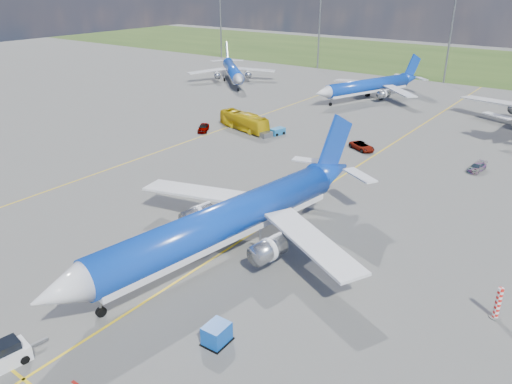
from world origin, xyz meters
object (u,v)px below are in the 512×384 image
Objects in this scene: bg_jet_nw at (233,82)px; pushback_tug at (3,357)px; uld_container at (217,334)px; service_car_b at (362,146)px; warning_post at (498,303)px; service_car_c at (477,167)px; main_airliner at (225,255)px; service_car_a at (203,128)px; bg_jet_nnw at (367,99)px; baggage_tug_c at (274,133)px; apron_bus at (244,121)px.

bg_jet_nw is 110.41m from pushback_tug.
service_car_b is at bearing 100.60° from uld_container.
warning_post is 37.50m from service_car_c.
pushback_tug is (-3.12, -22.39, 0.75)m from main_airliner.
warning_post is at bearing 41.69° from uld_container.
main_airliner is at bearing 124.70° from uld_container.
service_car_a is at bearing -160.96° from service_car_c.
bg_jet_nnw is 91.32m from uld_container.
service_car_a reaches higher than baggage_tug_c.
service_car_b is (-11.64, 51.39, -0.15)m from uld_container.
uld_container is at bearing -97.27° from bg_jet_nw.
main_airliner reaches higher than uld_container.
main_airliner is at bearing -56.28° from bg_jet_nnw.
service_car_b is 16.92m from baggage_tug_c.
main_airliner reaches higher than service_car_b.
service_car_a is at bearing -103.28° from bg_jet_nw.
warning_post is 83.43m from bg_jet_nnw.
uld_container is at bearing -130.99° from apron_bus.
service_car_a is 0.79× the size of baggage_tug_c.
bg_jet_nnw is 78.56m from main_airliner.
warning_post is 0.54× the size of pushback_tug.
uld_container reaches higher than service_car_b.
apron_bus is 2.84× the size of service_car_c.
main_airliner is at bearing -100.98° from service_car_c.
apron_bus is at bearing 123.32° from uld_container.
service_car_b is at bearing 18.72° from baggage_tug_c.
service_car_a is 48.08m from service_car_c.
uld_container is 59.81m from service_car_a.
uld_container is at bearing -52.94° from bg_jet_nnw.
service_car_b is at bearing -76.58° from bg_jet_nw.
service_car_c is 0.76× the size of baggage_tug_c.
warning_post is at bearing -56.93° from service_car_a.
bg_jet_nw is at bearing 164.93° from service_car_c.
bg_jet_nw is at bearing 136.15° from main_airliner.
uld_container is 60.53m from apron_bus.
uld_container reaches higher than service_car_c.
apron_bus is (30.93, -35.16, 1.65)m from bg_jet_nw.
warning_post is at bearing 53.22° from pushback_tug.
bg_jet_nnw is at bearing -41.26° from bg_jet_nw.
pushback_tug reaches higher than baggage_tug_c.
bg_jet_nnw reaches higher than apron_bus.
service_car_b is at bearing -17.15° from service_car_a.
main_airliner is 43.58m from baggage_tug_c.
bg_jet_nw is at bearing 90.32° from service_car_a.
bg_jet_nw is 6.19× the size of pushback_tug.
service_car_a reaches higher than service_car_b.
service_car_c is at bearing -69.02° from bg_jet_nw.
warning_post is 0.09× the size of bg_jet_nw.
warning_post is 45.25m from service_car_b.
main_airliner is 9.93× the size of service_car_a.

